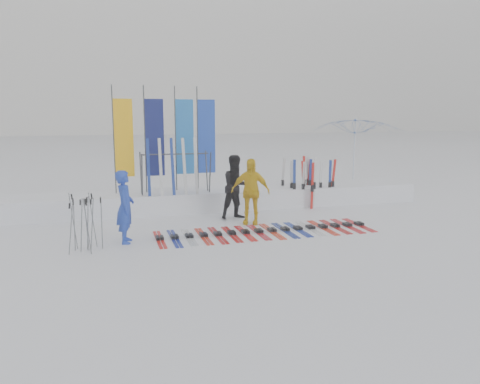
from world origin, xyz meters
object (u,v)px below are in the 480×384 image
object	(u,v)px
ski_row	(265,231)
ski_rack	(175,167)
person_blue	(125,207)
tent_canopy	(356,155)
person_black	(236,187)
person_yellow	(250,191)

from	to	relation	value
ski_row	ski_rack	distance (m)	3.73
person_blue	tent_canopy	bearing A→B (deg)	-55.91
person_blue	ski_row	world-z (taller)	person_blue
ski_rack	tent_canopy	bearing A→B (deg)	11.83
person_black	tent_canopy	size ratio (longest dim) A/B	0.56
person_black	person_yellow	size ratio (longest dim) A/B	1.02
person_blue	ski_row	bearing A→B (deg)	-83.14
person_blue	ski_row	xyz separation A→B (m)	(3.43, 0.02, -0.81)
person_yellow	tent_canopy	size ratio (longest dim) A/B	0.55
tent_canopy	ski_rack	world-z (taller)	tent_canopy
ski_row	person_yellow	bearing A→B (deg)	95.28
person_blue	person_yellow	size ratio (longest dim) A/B	0.95
ski_row	ski_rack	world-z (taller)	ski_rack
person_yellow	tent_canopy	world-z (taller)	tent_canopy
tent_canopy	ski_row	xyz separation A→B (m)	(-5.02, -4.39, -1.42)
ski_rack	person_black	bearing A→B (deg)	-39.12
person_blue	tent_canopy	distance (m)	9.55
person_black	ski_row	world-z (taller)	person_black
person_blue	ski_row	size ratio (longest dim) A/B	0.31
tent_canopy	person_black	bearing A→B (deg)	-153.22
person_blue	tent_canopy	world-z (taller)	tent_canopy
person_black	tent_canopy	bearing A→B (deg)	17.28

